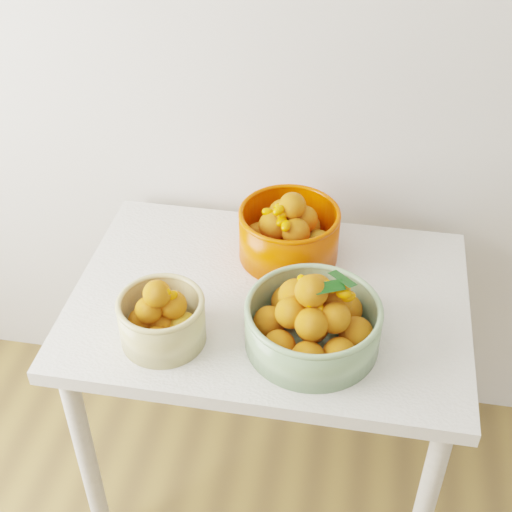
% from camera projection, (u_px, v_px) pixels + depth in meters
% --- Properties ---
extents(table, '(1.00, 0.70, 0.75)m').
position_uv_depth(table, '(269.00, 323.00, 1.87)').
color(table, silver).
rests_on(table, ground).
extents(bowl_cream, '(0.21, 0.21, 0.17)m').
position_uv_depth(bowl_cream, '(162.00, 318.00, 1.65)').
color(bowl_cream, tan).
rests_on(bowl_cream, table).
extents(bowl_green, '(0.40, 0.40, 0.20)m').
position_uv_depth(bowl_green, '(313.00, 321.00, 1.64)').
color(bowl_green, gray).
rests_on(bowl_green, table).
extents(bowl_orange, '(0.35, 0.35, 0.19)m').
position_uv_depth(bowl_orange, '(289.00, 232.00, 1.89)').
color(bowl_orange, '#D53600').
rests_on(bowl_orange, table).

